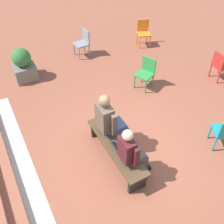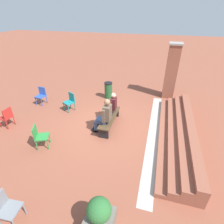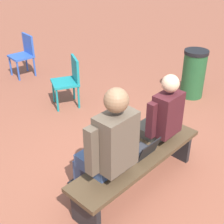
{
  "view_description": "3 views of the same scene",
  "coord_description": "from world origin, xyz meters",
  "px_view_note": "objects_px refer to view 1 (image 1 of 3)",
  "views": [
    {
      "loc": [
        -2.9,
        1.89,
        4.47
      ],
      "look_at": [
        0.54,
        0.03,
        0.84
      ],
      "focal_mm": 42.0,
      "sensor_mm": 36.0,
      "label": 1
    },
    {
      "loc": [
        5.65,
        1.89,
        4.17
      ],
      "look_at": [
        0.14,
        0.35,
        0.76
      ],
      "focal_mm": 28.0,
      "sensor_mm": 36.0,
      "label": 2
    },
    {
      "loc": [
        2.2,
        1.89,
        2.57
      ],
      "look_at": [
        0.24,
        0.03,
        1.03
      ],
      "focal_mm": 50.0,
      "sensor_mm": 36.0,
      "label": 3
    }
  ],
  "objects_px": {
    "bench": "(116,148)",
    "plastic_chair_foreground": "(146,71)",
    "person_student": "(131,151)",
    "plastic_chair_by_pillar": "(83,41)",
    "plastic_chair_far_left": "(220,65)",
    "planter": "(23,65)",
    "person_adult": "(110,120)",
    "plastic_chair_far_right": "(143,31)",
    "laptop": "(117,145)"
  },
  "relations": [
    {
      "from": "bench",
      "to": "plastic_chair_foreground",
      "type": "distance_m",
      "value": 2.67
    },
    {
      "from": "person_student",
      "to": "plastic_chair_by_pillar",
      "type": "xyz_separation_m",
      "value": [
        4.6,
        -1.06,
        -0.21
      ]
    },
    {
      "from": "bench",
      "to": "plastic_chair_by_pillar",
      "type": "xyz_separation_m",
      "value": [
        4.16,
        -1.12,
        0.13
      ]
    },
    {
      "from": "person_student",
      "to": "plastic_chair_far_left",
      "type": "relative_size",
      "value": 1.54
    },
    {
      "from": "plastic_chair_by_pillar",
      "to": "planter",
      "type": "height_order",
      "value": "planter"
    },
    {
      "from": "person_student",
      "to": "plastic_chair_foreground",
      "type": "relative_size",
      "value": 1.54
    },
    {
      "from": "bench",
      "to": "person_student",
      "type": "distance_m",
      "value": 0.56
    },
    {
      "from": "person_student",
      "to": "person_adult",
      "type": "distance_m",
      "value": 0.86
    },
    {
      "from": "person_student",
      "to": "plastic_chair_by_pillar",
      "type": "height_order",
      "value": "person_student"
    },
    {
      "from": "bench",
      "to": "plastic_chair_foreground",
      "type": "relative_size",
      "value": 2.14
    },
    {
      "from": "person_student",
      "to": "plastic_chair_by_pillar",
      "type": "relative_size",
      "value": 1.54
    },
    {
      "from": "bench",
      "to": "person_adult",
      "type": "height_order",
      "value": "person_adult"
    },
    {
      "from": "person_student",
      "to": "plastic_chair_foreground",
      "type": "bearing_deg",
      "value": -39.48
    },
    {
      "from": "person_adult",
      "to": "planter",
      "type": "bearing_deg",
      "value": 15.85
    },
    {
      "from": "person_student",
      "to": "plastic_chair_foreground",
      "type": "distance_m",
      "value": 2.95
    },
    {
      "from": "planter",
      "to": "person_adult",
      "type": "bearing_deg",
      "value": -164.15
    },
    {
      "from": "bench",
      "to": "person_adult",
      "type": "xyz_separation_m",
      "value": [
        0.41,
        -0.07,
        0.4
      ]
    },
    {
      "from": "plastic_chair_far_right",
      "to": "planter",
      "type": "height_order",
      "value": "planter"
    },
    {
      "from": "plastic_chair_by_pillar",
      "to": "person_student",
      "type": "bearing_deg",
      "value": 167.09
    },
    {
      "from": "person_adult",
      "to": "laptop",
      "type": "height_order",
      "value": "person_adult"
    },
    {
      "from": "laptop",
      "to": "plastic_chair_far_left",
      "type": "relative_size",
      "value": 0.38
    },
    {
      "from": "bench",
      "to": "plastic_chair_far_right",
      "type": "height_order",
      "value": "plastic_chair_far_right"
    },
    {
      "from": "plastic_chair_by_pillar",
      "to": "plastic_chair_far_left",
      "type": "xyz_separation_m",
      "value": [
        -3.03,
        -2.81,
        0.0
      ]
    },
    {
      "from": "bench",
      "to": "laptop",
      "type": "xyz_separation_m",
      "value": [
        -0.05,
        0.01,
        0.15
      ]
    },
    {
      "from": "plastic_chair_far_left",
      "to": "bench",
      "type": "bearing_deg",
      "value": 106.04
    },
    {
      "from": "plastic_chair_far_left",
      "to": "plastic_chair_far_right",
      "type": "distance_m",
      "value": 2.83
    },
    {
      "from": "person_adult",
      "to": "plastic_chair_foreground",
      "type": "relative_size",
      "value": 1.7
    },
    {
      "from": "plastic_chair_far_right",
      "to": "person_adult",
      "type": "bearing_deg",
      "value": 137.91
    },
    {
      "from": "bench",
      "to": "plastic_chair_by_pillar",
      "type": "distance_m",
      "value": 4.31
    },
    {
      "from": "person_student",
      "to": "planter",
      "type": "xyz_separation_m",
      "value": [
        4.22,
        0.95,
        -0.26
      ]
    },
    {
      "from": "laptop",
      "to": "person_adult",
      "type": "bearing_deg",
      "value": -10.29
    },
    {
      "from": "plastic_chair_foreground",
      "to": "person_adult",
      "type": "bearing_deg",
      "value": 127.26
    },
    {
      "from": "planter",
      "to": "plastic_chair_by_pillar",
      "type": "bearing_deg",
      "value": -79.15
    },
    {
      "from": "bench",
      "to": "person_adult",
      "type": "bearing_deg",
      "value": -9.96
    },
    {
      "from": "bench",
      "to": "planter",
      "type": "relative_size",
      "value": 1.91
    },
    {
      "from": "laptop",
      "to": "plastic_chair_foreground",
      "type": "height_order",
      "value": "plastic_chair_foreground"
    },
    {
      "from": "plastic_chair_far_left",
      "to": "planter",
      "type": "height_order",
      "value": "planter"
    },
    {
      "from": "plastic_chair_by_pillar",
      "to": "planter",
      "type": "bearing_deg",
      "value": 100.85
    },
    {
      "from": "laptop",
      "to": "planter",
      "type": "height_order",
      "value": "planter"
    },
    {
      "from": "bench",
      "to": "plastic_chair_far_right",
      "type": "xyz_separation_m",
      "value": [
        3.86,
        -3.19,
        0.13
      ]
    },
    {
      "from": "bench",
      "to": "planter",
      "type": "height_order",
      "value": "planter"
    },
    {
      "from": "person_adult",
      "to": "plastic_chair_foreground",
      "type": "distance_m",
      "value": 2.36
    },
    {
      "from": "plastic_chair_foreground",
      "to": "plastic_chair_far_left",
      "type": "bearing_deg",
      "value": -109.36
    },
    {
      "from": "plastic_chair_foreground",
      "to": "planter",
      "type": "distance_m",
      "value": 3.43
    },
    {
      "from": "plastic_chair_foreground",
      "to": "plastic_chair_far_right",
      "type": "distance_m",
      "value": 2.39
    },
    {
      "from": "plastic_chair_far_left",
      "to": "person_adult",
      "type": "bearing_deg",
      "value": 100.54
    },
    {
      "from": "person_adult",
      "to": "plastic_chair_far_right",
      "type": "height_order",
      "value": "person_adult"
    },
    {
      "from": "person_student",
      "to": "plastic_chair_far_left",
      "type": "distance_m",
      "value": 4.17
    },
    {
      "from": "person_student",
      "to": "person_adult",
      "type": "bearing_deg",
      "value": -0.54
    },
    {
      "from": "person_student",
      "to": "bench",
      "type": "bearing_deg",
      "value": 8.26
    }
  ]
}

